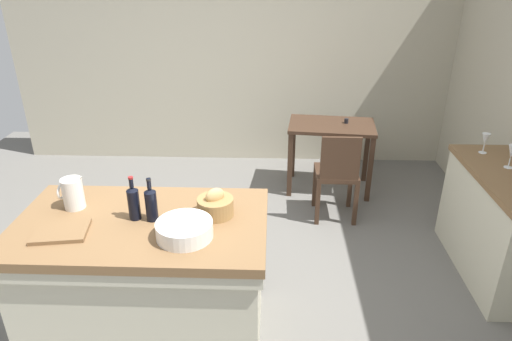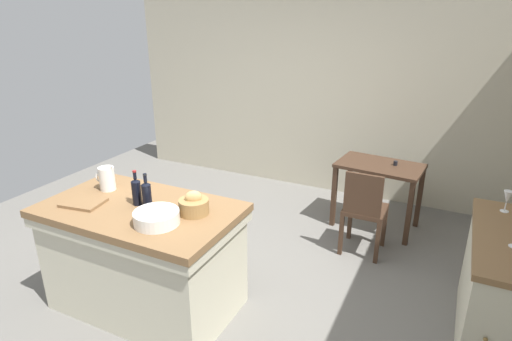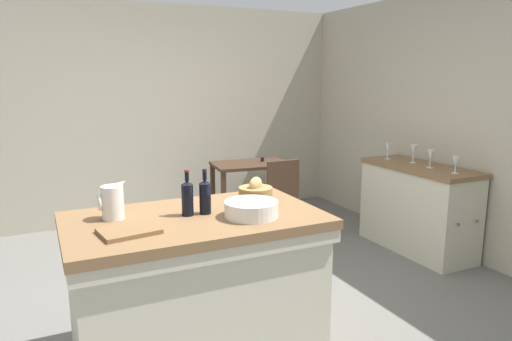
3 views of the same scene
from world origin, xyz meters
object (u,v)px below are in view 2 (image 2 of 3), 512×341
(wash_bowl, at_px, (157,218))
(wine_glass_right, at_px, (507,198))
(writing_desk, at_px, (379,175))
(wooden_chair, at_px, (364,209))
(pitcher, at_px, (107,178))
(island_table, at_px, (144,254))
(wine_bottle_dark, at_px, (147,194))
(bread_basket, at_px, (194,205))
(side_cabinet, at_px, (502,291))
(wine_bottle_amber, at_px, (136,191))
(cutting_board, at_px, (83,203))

(wash_bowl, height_order, wine_glass_right, wine_glass_right)
(writing_desk, xyz_separation_m, wooden_chair, (-0.01, -0.66, -0.14))
(pitcher, xyz_separation_m, wine_glass_right, (3.01, 1.08, -0.02))
(island_table, relative_size, wine_bottle_dark, 5.50)
(writing_desk, relative_size, bread_basket, 4.22)
(side_cabinet, bearing_deg, island_table, -162.87)
(writing_desk, xyz_separation_m, pitcher, (-1.89, -2.11, 0.39))
(side_cabinet, bearing_deg, wine_bottle_amber, -163.69)
(wine_bottle_amber, bearing_deg, wooden_chair, 47.24)
(side_cabinet, height_order, wooden_chair, wooden_chair)
(island_table, height_order, bread_basket, bread_basket)
(wash_bowl, relative_size, wine_glass_right, 1.91)
(bread_basket, distance_m, wine_bottle_amber, 0.49)
(side_cabinet, height_order, writing_desk, side_cabinet)
(cutting_board, xyz_separation_m, wine_bottle_dark, (0.50, 0.17, 0.10))
(side_cabinet, relative_size, wooden_chair, 1.37)
(side_cabinet, relative_size, wine_glass_right, 7.28)
(wooden_chair, relative_size, cutting_board, 2.99)
(island_table, bearing_deg, wine_bottle_dark, 14.71)
(pitcher, height_order, bread_basket, pitcher)
(writing_desk, distance_m, wine_bottle_dark, 2.65)
(side_cabinet, xyz_separation_m, wine_bottle_dark, (-2.53, -0.78, 0.59))
(writing_desk, relative_size, wine_bottle_dark, 3.40)
(wash_bowl, xyz_separation_m, wine_glass_right, (2.25, 1.39, 0.04))
(cutting_board, xyz_separation_m, wine_glass_right, (2.98, 1.38, 0.07))
(bread_basket, bearing_deg, island_table, -168.44)
(island_table, bearing_deg, wine_bottle_amber, 139.94)
(writing_desk, height_order, wooden_chair, wooden_chair)
(wooden_chair, height_order, pitcher, pitcher)
(cutting_board, height_order, wine_glass_right, wine_glass_right)
(side_cabinet, distance_m, wine_bottle_amber, 2.81)
(side_cabinet, distance_m, wine_bottle_dark, 2.71)
(side_cabinet, bearing_deg, wine_glass_right, 96.03)
(side_cabinet, xyz_separation_m, cutting_board, (-3.02, -0.95, 0.48))
(island_table, xyz_separation_m, writing_desk, (1.43, 2.26, 0.14))
(writing_desk, relative_size, wooden_chair, 1.05)
(wash_bowl, bearing_deg, wine_bottle_dark, 141.97)
(wooden_chair, xyz_separation_m, bread_basket, (-0.97, -1.51, 0.49))
(bread_basket, bearing_deg, wooden_chair, 57.33)
(island_table, relative_size, wooden_chair, 1.70)
(wash_bowl, relative_size, wine_bottle_amber, 1.15)
(cutting_board, bearing_deg, writing_desk, 52.53)
(island_table, relative_size, side_cabinet, 1.24)
(bread_basket, xyz_separation_m, cutting_board, (-0.87, -0.25, -0.05))
(writing_desk, distance_m, wash_bowl, 2.69)
(writing_desk, distance_m, wine_bottle_amber, 2.70)
(wash_bowl, relative_size, cutting_board, 1.08)
(wooden_chair, bearing_deg, pitcher, -142.27)
(island_table, relative_size, wine_bottle_amber, 5.43)
(wooden_chair, xyz_separation_m, wash_bowl, (-1.12, -1.77, 0.47))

